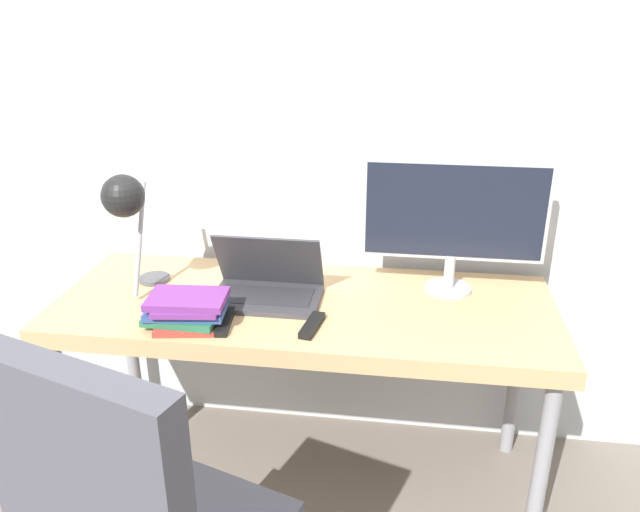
{
  "coord_description": "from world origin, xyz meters",
  "views": [
    {
      "loc": [
        0.31,
        -1.52,
        1.67
      ],
      "look_at": [
        0.06,
        0.29,
        0.91
      ],
      "focal_mm": 35.0,
      "sensor_mm": 36.0,
      "label": 1
    }
  ],
  "objects_px": {
    "monitor": "(454,217)",
    "desk_lamp": "(126,204)",
    "laptop": "(267,285)",
    "book_stack": "(187,309)"
  },
  "relations": [
    {
      "from": "laptop",
      "to": "monitor",
      "type": "distance_m",
      "value": 0.66
    },
    {
      "from": "monitor",
      "to": "desk_lamp",
      "type": "height_order",
      "value": "monitor"
    },
    {
      "from": "monitor",
      "to": "desk_lamp",
      "type": "distance_m",
      "value": 1.06
    },
    {
      "from": "monitor",
      "to": "book_stack",
      "type": "height_order",
      "value": "monitor"
    },
    {
      "from": "monitor",
      "to": "desk_lamp",
      "type": "relative_size",
      "value": 1.4
    },
    {
      "from": "desk_lamp",
      "to": "book_stack",
      "type": "distance_m",
      "value": 0.39
    },
    {
      "from": "laptop",
      "to": "book_stack",
      "type": "distance_m",
      "value": 0.29
    },
    {
      "from": "desk_lamp",
      "to": "laptop",
      "type": "bearing_deg",
      "value": 9.03
    },
    {
      "from": "desk_lamp",
      "to": "monitor",
      "type": "bearing_deg",
      "value": 12.08
    },
    {
      "from": "laptop",
      "to": "monitor",
      "type": "height_order",
      "value": "monitor"
    }
  ]
}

